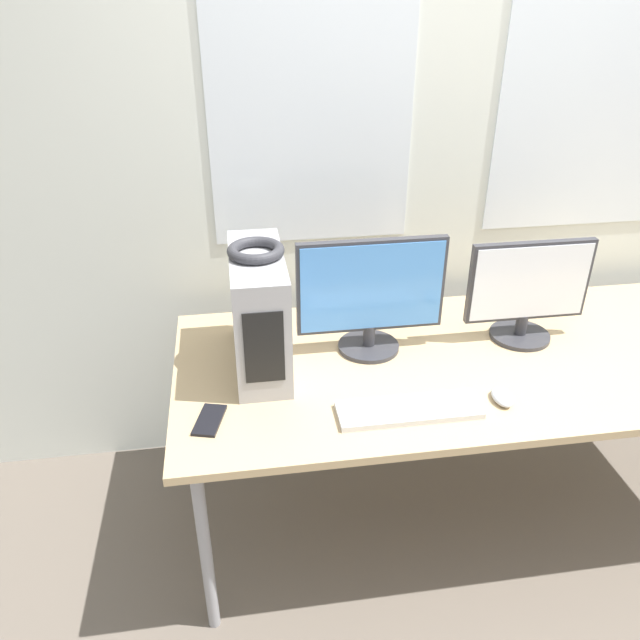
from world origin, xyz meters
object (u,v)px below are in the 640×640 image
Objects in this scene: headphones at (256,250)px; monitor_right_near at (528,291)px; pc_tower at (259,312)px; mouse at (502,397)px; cell_phone at (210,420)px; keyboard at (409,410)px; monitor_main at (371,295)px.

headphones reaches higher than monitor_right_near.
pc_tower is 4.55× the size of mouse.
mouse is 0.63× the size of cell_phone.
monitor_right_near reaches higher than keyboard.
mouse is (0.35, -0.38, -0.20)m from monitor_main.
monitor_right_near is 0.47m from mouse.
keyboard is (0.43, -0.35, -0.19)m from pc_tower.
keyboard reaches higher than cell_phone.
cell_phone is at bearing -120.57° from headphones.
headphones is 0.91m from mouse.
headphones is at bearing 74.88° from cell_phone.
pc_tower reaches higher than monitor_right_near.
cell_phone is at bearing 177.86° from mouse.
headphones is at bearing -174.67° from monitor_main.
monitor_main is 5.03× the size of mouse.
monitor_right_near is 1.21m from cell_phone.
monitor_main is at bearing 179.35° from monitor_right_near.
monitor_right_near is at bearing -0.65° from monitor_main.
monitor_main is at bearing 133.00° from mouse.
headphones reaches higher than pc_tower.
monitor_right_near is (0.58, -0.01, -0.02)m from monitor_main.
monitor_main reaches higher than pc_tower.
keyboard is (0.04, -0.39, -0.21)m from monitor_main.
headphones is at bearing 140.74° from keyboard.
cell_phone is at bearing 175.48° from keyboard.
monitor_right_near is 4.36× the size of mouse.
headphones is 0.44m from monitor_main.
mouse is (0.74, -0.34, -0.19)m from pc_tower.
keyboard is 4.33× the size of mouse.
mouse is at bearing 13.32° from cell_phone.
monitor_right_near is 2.75× the size of cell_phone.
mouse is at bearing -47.00° from monitor_main.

